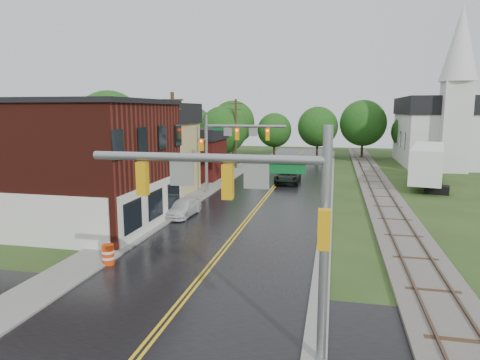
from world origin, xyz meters
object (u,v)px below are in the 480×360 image
(suv_dark, at_px, (288,177))
(pickup_white, at_px, (183,208))
(tree_left_e, at_px, (224,131))
(traffic_signal_near, at_px, (253,200))
(semi_trailer, at_px, (427,162))
(utility_pole_c, at_px, (236,133))
(brick_building, at_px, (56,162))
(construction_barrel, at_px, (108,255))
(tree_left_c, at_px, (173,135))
(tree_left_a, at_px, (30,139))
(traffic_signal_far, at_px, (229,140))
(tree_left_b, at_px, (110,128))
(church, at_px, (441,123))
(utility_pole_b, at_px, (174,147))

(suv_dark, bearing_deg, pickup_white, -110.72)
(tree_left_e, bearing_deg, traffic_signal_near, -74.32)
(semi_trailer, bearing_deg, utility_pole_c, 160.21)
(pickup_white, bearing_deg, brick_building, -151.80)
(brick_building, bearing_deg, suv_dark, 54.51)
(construction_barrel, bearing_deg, tree_left_c, 105.62)
(tree_left_a, distance_m, tree_left_c, 18.98)
(traffic_signal_far, relative_size, pickup_white, 1.79)
(tree_left_c, distance_m, suv_dark, 16.49)
(traffic_signal_near, bearing_deg, suv_dark, 94.23)
(traffic_signal_near, bearing_deg, brick_building, 140.83)
(traffic_signal_near, distance_m, tree_left_c, 41.67)
(suv_dark, bearing_deg, tree_left_c, 158.68)
(tree_left_a, height_order, tree_left_c, tree_left_a)
(construction_barrel, bearing_deg, semi_trailer, 54.27)
(tree_left_a, distance_m, construction_barrel, 20.69)
(construction_barrel, bearing_deg, tree_left_b, 118.51)
(semi_trailer, bearing_deg, pickup_white, -138.33)
(traffic_signal_far, bearing_deg, tree_left_e, 105.89)
(brick_building, xyz_separation_m, church, (32.48, 38.74, 1.68))
(suv_dark, height_order, pickup_white, suv_dark)
(brick_building, xyz_separation_m, traffic_signal_far, (9.01, 12.00, 0.82))
(construction_barrel, bearing_deg, brick_building, 137.94)
(construction_barrel, bearing_deg, tree_left_a, 137.40)
(pickup_white, height_order, semi_trailer, semi_trailer)
(traffic_signal_near, bearing_deg, traffic_signal_far, 105.52)
(utility_pole_b, distance_m, construction_barrel, 14.49)
(utility_pole_b, height_order, pickup_white, utility_pole_b)
(tree_left_b, relative_size, tree_left_c, 1.27)
(brick_building, relative_size, utility_pole_b, 1.59)
(church, bearing_deg, brick_building, -129.98)
(brick_building, distance_m, suv_dark, 23.65)
(tree_left_b, relative_size, pickup_white, 2.36)
(tree_left_b, xyz_separation_m, tree_left_c, (4.00, 8.00, -1.21))
(brick_building, height_order, traffic_signal_far, brick_building)
(utility_pole_c, distance_m, pickup_white, 25.95)
(traffic_signal_near, distance_m, tree_left_a, 30.66)
(tree_left_a, bearing_deg, tree_left_b, 78.69)
(tree_left_c, xyz_separation_m, construction_barrel, (8.85, -31.65, -3.99))
(utility_pole_b, relative_size, tree_left_b, 0.93)
(suv_dark, bearing_deg, semi_trailer, 8.49)
(tree_left_a, xyz_separation_m, pickup_white, (15.05, -3.44, -4.52))
(construction_barrel, bearing_deg, pickup_white, 88.88)
(church, xyz_separation_m, tree_left_c, (-33.85, -13.84, -1.32))
(traffic_signal_far, distance_m, semi_trailer, 20.82)
(church, bearing_deg, tree_left_b, -150.01)
(tree_left_b, bearing_deg, traffic_signal_near, -54.51)
(pickup_white, distance_m, construction_barrel, 10.21)
(tree_left_a, bearing_deg, utility_pole_c, 59.45)
(utility_pole_b, distance_m, utility_pole_c, 22.00)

